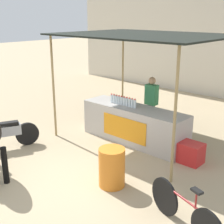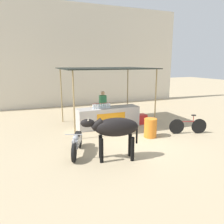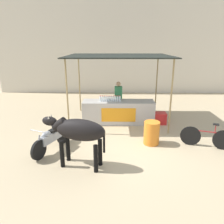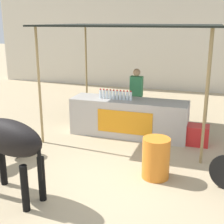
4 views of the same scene
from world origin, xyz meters
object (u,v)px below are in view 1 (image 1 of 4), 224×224
object	(u,v)px
vendor_behind_counter	(151,105)
water_barrel	(112,167)
motorcycle_parked	(2,133)
cooler_box	(189,153)
stall_counter	(134,125)
bicycle_leaning	(185,211)

from	to	relation	value
vendor_behind_counter	water_barrel	xyz separation A→B (m)	(1.08, -2.81, -0.45)
vendor_behind_counter	motorcycle_parked	size ratio (longest dim) A/B	0.98
vendor_behind_counter	cooler_box	world-z (taller)	vendor_behind_counter
water_barrel	cooler_box	bearing A→B (deg)	72.16
stall_counter	motorcycle_parked	bearing A→B (deg)	-129.60
vendor_behind_counter	bicycle_leaning	distance (m)	4.20
motorcycle_parked	cooler_box	bearing A→B (deg)	32.95
cooler_box	motorcycle_parked	distance (m)	4.62
vendor_behind_counter	cooler_box	distance (m)	2.00
stall_counter	motorcycle_parked	size ratio (longest dim) A/B	1.77
vendor_behind_counter	water_barrel	distance (m)	3.04
stall_counter	motorcycle_parked	distance (m)	3.39
water_barrel	bicycle_leaning	bearing A→B (deg)	-7.89
stall_counter	cooler_box	xyz separation A→B (m)	(1.72, -0.10, -0.24)
cooler_box	bicycle_leaning	xyz separation A→B (m)	(1.14, -2.20, 0.11)
stall_counter	water_barrel	world-z (taller)	stall_counter
cooler_box	stall_counter	bearing A→B (deg)	176.76
stall_counter	vendor_behind_counter	size ratio (longest dim) A/B	1.82
stall_counter	cooler_box	size ratio (longest dim) A/B	5.00
bicycle_leaning	motorcycle_parked	bearing A→B (deg)	-176.45
water_barrel	motorcycle_parked	size ratio (longest dim) A/B	0.47
bicycle_leaning	water_barrel	bearing A→B (deg)	172.11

